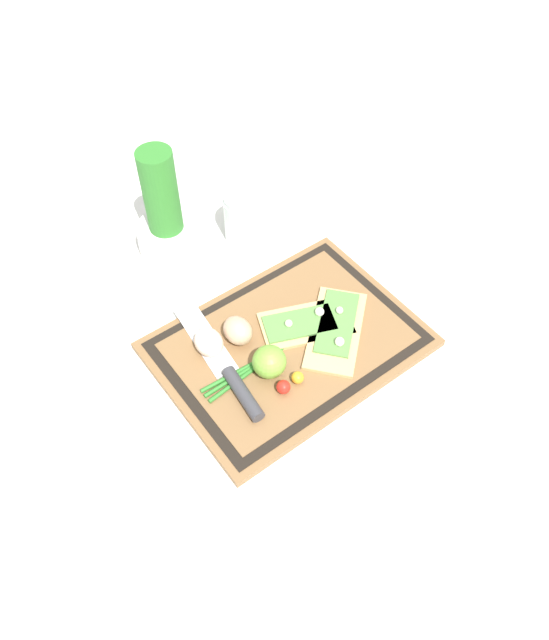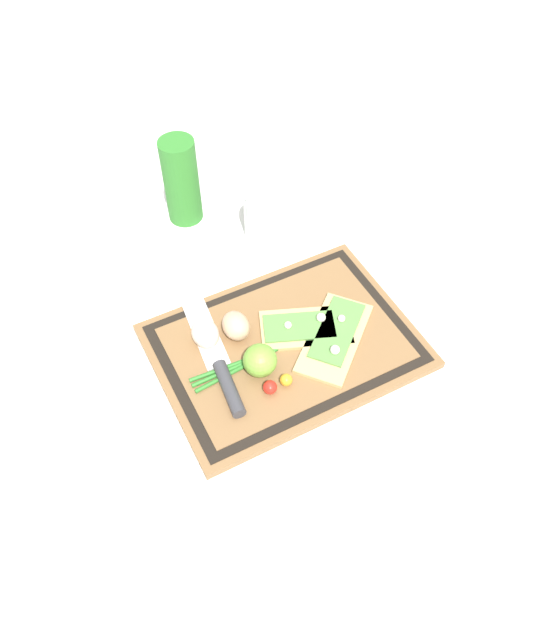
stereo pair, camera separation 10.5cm
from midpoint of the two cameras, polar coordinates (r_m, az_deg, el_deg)
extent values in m
plane|color=silver|center=(1.06, -1.57, -2.65)|extent=(6.00, 6.00, 0.00)
cube|color=brown|center=(1.05, -1.57, -2.43)|extent=(0.43, 0.31, 0.01)
cube|color=black|center=(1.04, -1.58, -2.18)|extent=(0.40, 0.29, 0.00)
cube|color=brown|center=(1.04, -1.58, -2.13)|extent=(0.37, 0.26, 0.00)
cube|color=tan|center=(1.05, 2.79, -1.14)|extent=(0.19, 0.18, 0.01)
cube|color=#568942|center=(1.06, 2.94, -0.40)|extent=(0.14, 0.13, 0.00)
sphere|color=silver|center=(1.02, 3.06, -2.18)|extent=(0.02, 0.02, 0.02)
sphere|color=silver|center=(1.07, 3.18, 0.72)|extent=(0.01, 0.01, 0.01)
cube|color=tan|center=(1.06, 0.07, -0.55)|extent=(0.17, 0.14, 0.01)
cube|color=#568942|center=(1.05, -0.54, -0.49)|extent=(0.13, 0.10, 0.00)
sphere|color=silver|center=(1.06, 1.33, 0.58)|extent=(0.02, 0.02, 0.02)
sphere|color=silver|center=(1.05, -1.56, -0.49)|extent=(0.01, 0.01, 0.01)
cube|color=silver|center=(1.06, -9.20, -1.89)|extent=(0.06, 0.17, 0.00)
cylinder|color=#38383D|center=(0.98, -6.00, -6.92)|extent=(0.03, 0.10, 0.02)
ellipsoid|color=tan|center=(1.03, -6.28, -1.15)|extent=(0.04, 0.06, 0.04)
ellipsoid|color=beige|center=(1.03, -8.97, -2.20)|extent=(0.04, 0.06, 0.04)
sphere|color=#70A838|center=(0.99, -3.53, -4.03)|extent=(0.06, 0.06, 0.06)
sphere|color=red|center=(0.98, -2.27, -6.35)|extent=(0.02, 0.02, 0.02)
sphere|color=gold|center=(0.99, -0.91, -5.49)|extent=(0.02, 0.02, 0.02)
cylinder|color=#2D7528|center=(1.03, -2.17, -2.74)|extent=(0.31, 0.03, 0.01)
cylinder|color=#2D7528|center=(1.03, -2.17, -2.74)|extent=(0.31, 0.01, 0.01)
cylinder|color=#2D7528|center=(1.03, -2.17, -2.74)|extent=(0.31, 0.03, 0.01)
cylinder|color=white|center=(1.21, -12.11, 7.08)|extent=(0.11, 0.11, 0.06)
cylinder|color=#2D7528|center=(1.14, -12.93, 10.60)|extent=(0.06, 0.06, 0.20)
cylinder|color=silver|center=(1.20, -5.26, 8.99)|extent=(0.08, 0.08, 0.09)
cylinder|color=#D16023|center=(1.22, -5.16, 8.00)|extent=(0.07, 0.07, 0.03)
cylinder|color=silver|center=(1.17, -5.44, 10.87)|extent=(0.07, 0.07, 0.01)
camera|label=1|loc=(0.05, -92.87, -3.57)|focal=35.00mm
camera|label=2|loc=(0.05, 87.13, 3.57)|focal=35.00mm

